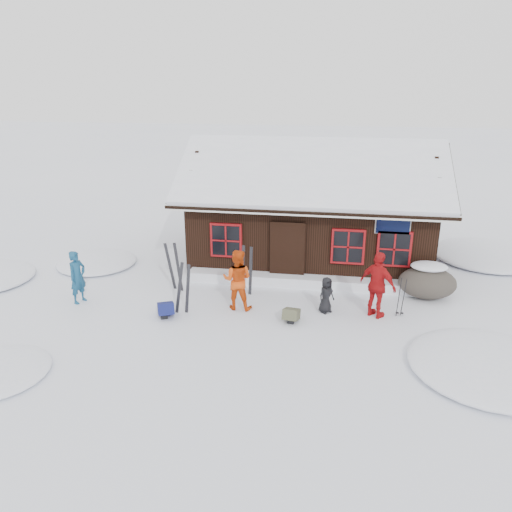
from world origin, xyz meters
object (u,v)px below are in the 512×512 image
object	(u,v)px
skier_teal	(78,277)
backpack_olive	(291,317)
ski_poles	(401,298)
backpack_blue	(166,311)
ski_pair_left	(183,289)
skier_orange_right	(378,285)
skier_orange_left	(237,280)
skier_crouched	(326,295)
boulder	(427,282)

from	to	relation	value
skier_teal	backpack_olive	world-z (taller)	skier_teal
skier_teal	ski_poles	bearing A→B (deg)	-68.75
skier_teal	backpack_blue	bearing A→B (deg)	-82.47
ski_pair_left	ski_poles	distance (m)	6.09
skier_orange_right	ski_pair_left	world-z (taller)	skier_orange_right
skier_teal	backpack_olive	bearing A→B (deg)	-74.72
skier_teal	backpack_blue	world-z (taller)	skier_teal
skier_teal	ski_pair_left	size ratio (longest dim) A/B	1.01
skier_orange_right	backpack_olive	bearing A→B (deg)	53.68
skier_orange_left	skier_crouched	xyz separation A→B (m)	(2.53, 0.16, -0.36)
skier_teal	skier_orange_right	xyz separation A→B (m)	(8.65, 0.45, 0.15)
skier_crouched	ski_pair_left	bearing A→B (deg)	145.65
skier_orange_left	skier_orange_right	bearing A→B (deg)	-177.33
skier_orange_left	backpack_blue	world-z (taller)	skier_orange_left
skier_crouched	boulder	bearing A→B (deg)	-17.65
skier_orange_left	boulder	distance (m)	5.78
ski_pair_left	backpack_blue	distance (m)	0.79
skier_teal	skier_orange_right	bearing A→B (deg)	-69.58
boulder	backpack_blue	size ratio (longest dim) A/B	2.93
boulder	ski_pair_left	bearing A→B (deg)	-162.05
skier_teal	ski_poles	distance (m)	9.35
boulder	backpack_olive	distance (m)	4.53
skier_orange_right	backpack_olive	xyz separation A→B (m)	(-2.30, -0.69, -0.81)
skier_teal	backpack_blue	xyz separation A→B (m)	(2.85, -0.50, -0.64)
skier_orange_right	boulder	size ratio (longest dim) A/B	1.11
boulder	ski_pair_left	xyz separation A→B (m)	(-6.95, -2.25, 0.23)
ski_poles	backpack_olive	distance (m)	3.13
skier_crouched	skier_orange_right	bearing A→B (deg)	-47.37
skier_orange_left	ski_poles	distance (m)	4.62
skier_orange_left	backpack_blue	size ratio (longest dim) A/B	3.04
skier_orange_right	skier_crouched	size ratio (longest dim) A/B	1.80
backpack_blue	skier_crouched	bearing A→B (deg)	-10.67
skier_orange_right	backpack_blue	distance (m)	5.93
skier_teal	skier_orange_left	distance (m)	4.74
backpack_olive	backpack_blue	bearing A→B (deg)	-167.79
skier_crouched	backpack_blue	world-z (taller)	skier_crouched
backpack_blue	skier_teal	bearing A→B (deg)	146.50
skier_crouched	boulder	world-z (taller)	skier_crouched
ski_poles	backpack_olive	world-z (taller)	ski_poles
ski_poles	backpack_blue	distance (m)	6.59
backpack_blue	backpack_olive	xyz separation A→B (m)	(3.50, 0.26, -0.01)
backpack_olive	boulder	bearing A→B (deg)	38.31
skier_orange_left	boulder	size ratio (longest dim) A/B	1.04
ski_pair_left	boulder	bearing A→B (deg)	27.86
skier_crouched	ski_pair_left	size ratio (longest dim) A/B	0.67
skier_crouched	backpack_olive	bearing A→B (deg)	174.91
skier_teal	skier_crouched	bearing A→B (deg)	-68.51
skier_teal	skier_orange_right	distance (m)	8.66
skier_orange_right	backpack_olive	distance (m)	2.53
skier_orange_right	ski_poles	bearing A→B (deg)	-128.84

